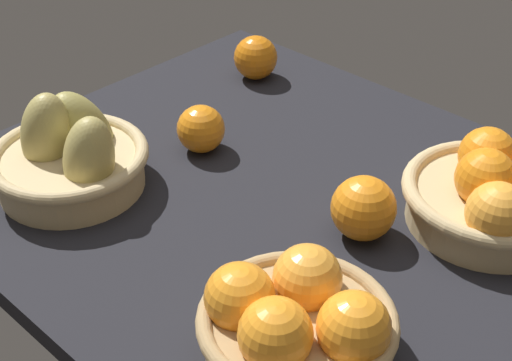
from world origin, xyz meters
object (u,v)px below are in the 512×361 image
(basket_near_left, at_px, (494,195))
(loose_orange_side_gap, at_px, (201,129))
(basket_far_right_pears, at_px, (71,157))
(loose_orange_back_gap, at_px, (363,208))
(loose_orange_front_gap, at_px, (256,58))
(basket_far_left, at_px, (296,323))

(basket_near_left, bearing_deg, loose_orange_side_gap, 18.64)
(basket_far_right_pears, bearing_deg, loose_orange_back_gap, -152.27)
(loose_orange_front_gap, relative_size, loose_orange_side_gap, 1.06)
(basket_near_left, relative_size, loose_orange_side_gap, 3.18)
(basket_far_right_pears, xyz_separation_m, loose_orange_front_gap, (0.04, -0.41, -0.01))
(basket_near_left, height_order, loose_orange_back_gap, basket_near_left)
(loose_orange_front_gap, bearing_deg, basket_far_right_pears, 96.00)
(basket_near_left, relative_size, loose_orange_front_gap, 3.00)
(basket_far_left, relative_size, basket_near_left, 0.92)
(basket_far_right_pears, xyz_separation_m, loose_orange_side_gap, (-0.06, -0.18, -0.01))
(loose_orange_front_gap, bearing_deg, basket_near_left, 169.77)
(basket_far_left, height_order, loose_orange_front_gap, basket_far_left)
(loose_orange_back_gap, bearing_deg, basket_far_right_pears, 27.73)
(loose_orange_back_gap, height_order, loose_orange_side_gap, loose_orange_back_gap)
(loose_orange_back_gap, bearing_deg, basket_far_left, 108.62)
(loose_orange_front_gap, bearing_deg, loose_orange_back_gap, 150.78)
(basket_near_left, relative_size, loose_orange_back_gap, 2.74)
(basket_far_left, height_order, loose_orange_back_gap, basket_far_left)
(basket_far_left, xyz_separation_m, basket_near_left, (-0.03, -0.34, 0.00))
(basket_far_left, xyz_separation_m, loose_orange_front_gap, (0.47, -0.43, -0.01))
(basket_far_right_pears, height_order, loose_orange_front_gap, basket_far_right_pears)
(loose_orange_front_gap, distance_m, loose_orange_side_gap, 0.25)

